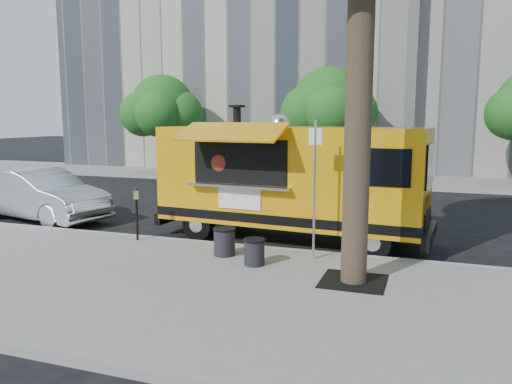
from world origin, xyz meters
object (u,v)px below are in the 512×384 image
at_px(far_tree_a, 162,107).
at_px(trash_bin_left, 254,251).
at_px(parking_meter, 136,207).
at_px(sign_post, 315,181).
at_px(food_truck, 290,178).
at_px(trash_bin_right, 224,241).
at_px(far_tree_b, 328,105).
at_px(sedan, 42,195).

relative_size(far_tree_a, trash_bin_left, 9.63).
bearing_deg(parking_meter, sign_post, -2.52).
distance_m(far_tree_a, food_truck, 15.94).
height_order(parking_meter, trash_bin_left, parking_meter).
bearing_deg(trash_bin_right, far_tree_b, 92.39).
bearing_deg(far_tree_b, trash_bin_right, -87.61).
bearing_deg(trash_bin_left, far_tree_b, 95.63).
bearing_deg(far_tree_a, food_truck, -48.58).
relative_size(far_tree_b, parking_meter, 4.12).
distance_m(parking_meter, trash_bin_left, 3.68).
relative_size(parking_meter, food_truck, 0.18).
distance_m(sign_post, parking_meter, 4.64).
relative_size(far_tree_a, sedan, 1.11).
xyz_separation_m(far_tree_a, trash_bin_left, (10.49, -14.70, -3.33)).
distance_m(far_tree_a, sign_post, 18.14).
bearing_deg(food_truck, far_tree_a, 136.10).
xyz_separation_m(far_tree_b, parking_meter, (-2.00, -14.05, -2.85)).
bearing_deg(sedan, food_truck, -76.80).
xyz_separation_m(far_tree_a, far_tree_b, (9.00, 0.40, 0.06)).
relative_size(far_tree_a, far_tree_b, 0.97).
xyz_separation_m(far_tree_a, sedan, (2.43, -11.88, -2.98)).
relative_size(food_truck, sedan, 1.49).
height_order(sign_post, trash_bin_left, sign_post).
bearing_deg(parking_meter, trash_bin_left, -16.82).
bearing_deg(food_truck, sedan, -175.04).
relative_size(far_tree_b, food_truck, 0.76).
xyz_separation_m(far_tree_a, parking_meter, (7.00, -13.65, -2.79)).
bearing_deg(far_tree_b, parking_meter, -98.10).
bearing_deg(trash_bin_right, sedan, 161.98).
relative_size(sign_post, trash_bin_right, 4.84).
bearing_deg(food_truck, far_tree_b, 101.42).
height_order(food_truck, trash_bin_right, food_truck).
distance_m(parking_meter, food_truck, 3.95).
distance_m(far_tree_b, food_truck, 12.52).
height_order(trash_bin_left, trash_bin_right, trash_bin_right).
relative_size(parking_meter, sedan, 0.28).
bearing_deg(food_truck, sign_post, -56.55).
bearing_deg(far_tree_a, parking_meter, -62.85).
bearing_deg(parking_meter, far_tree_a, 117.15).
bearing_deg(food_truck, trash_bin_left, -84.48).
height_order(far_tree_a, food_truck, far_tree_a).
bearing_deg(sedan, far_tree_b, -15.23).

